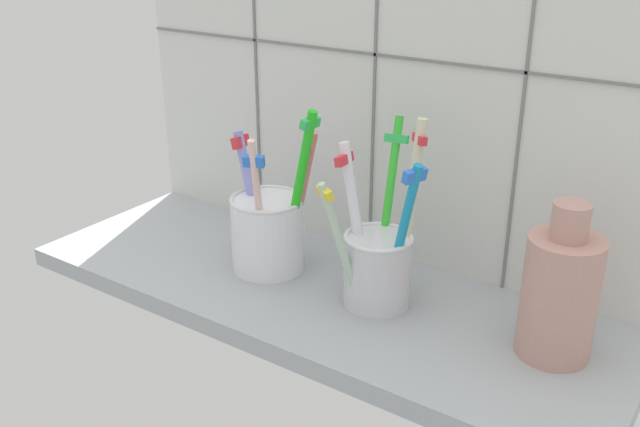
# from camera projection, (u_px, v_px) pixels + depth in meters

# --- Properties ---
(counter_slab) EXTENTS (0.64, 0.22, 0.02)m
(counter_slab) POSITION_uv_depth(u_px,v_px,m) (316.00, 295.00, 0.74)
(counter_slab) COLOR #9EA3A8
(counter_slab) RESTS_ON ground
(tile_wall_back) EXTENTS (0.64, 0.02, 0.45)m
(tile_wall_back) POSITION_uv_depth(u_px,v_px,m) (380.00, 71.00, 0.75)
(tile_wall_back) COLOR silver
(tile_wall_back) RESTS_ON ground
(toothbrush_cup_left) EXTENTS (0.11, 0.09, 0.18)m
(toothbrush_cup_left) POSITION_uv_depth(u_px,v_px,m) (269.00, 228.00, 0.76)
(toothbrush_cup_left) COLOR white
(toothbrush_cup_left) RESTS_ON counter_slab
(toothbrush_cup_right) EXTENTS (0.09, 0.13, 0.19)m
(toothbrush_cup_right) POSITION_uv_depth(u_px,v_px,m) (378.00, 259.00, 0.69)
(toothbrush_cup_right) COLOR silver
(toothbrush_cup_right) RESTS_ON counter_slab
(ceramic_vase) EXTENTS (0.06, 0.06, 0.14)m
(ceramic_vase) POSITION_uv_depth(u_px,v_px,m) (560.00, 293.00, 0.61)
(ceramic_vase) COLOR tan
(ceramic_vase) RESTS_ON counter_slab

